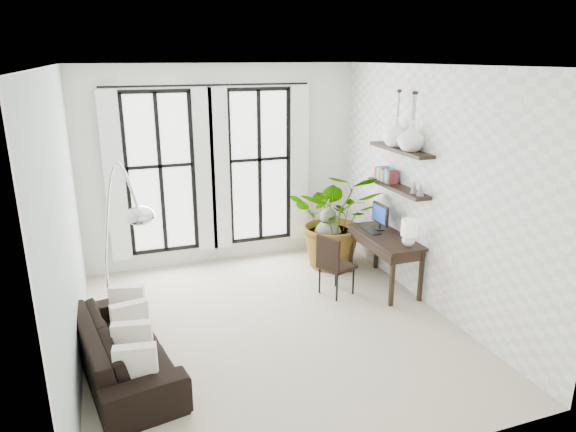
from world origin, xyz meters
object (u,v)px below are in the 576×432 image
plant (336,218)px  desk_chair (333,262)px  sofa (123,347)px  arc_lamp (119,209)px  desk (386,240)px  buddha (328,241)px

plant → desk_chair: plant is taller
desk_chair → plant: bearing=41.5°
desk_chair → sofa: bearing=176.3°
sofa → arc_lamp: arc_lamp is taller
plant → desk_chair: size_ratio=1.79×
sofa → plant: 3.98m
desk → buddha: bearing=110.7°
plant → arc_lamp: size_ratio=0.72×
desk_chair → arc_lamp: 3.10m
sofa → desk: 3.89m
desk → arc_lamp: bearing=-171.8°
desk → desk_chair: desk is taller
desk_chair → buddha: buddha is taller
sofa → desk: bearing=-85.9°
plant → desk_chair: bearing=-116.5°
sofa → arc_lamp: 1.49m
sofa → buddha: 3.92m
plant → desk: plant is taller
desk → desk_chair: bearing=179.3°
plant → sofa: bearing=-149.9°
arc_lamp → buddha: bearing=27.2°
desk → buddha: (-0.43, 1.13, -0.34)m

